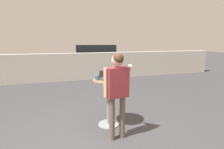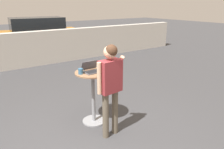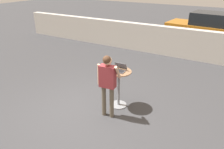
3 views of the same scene
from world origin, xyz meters
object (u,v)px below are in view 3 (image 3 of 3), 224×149
(laptop, at_px, (119,69))
(parked_car_near_street, at_px, (213,28))
(coffee_mug, at_px, (111,67))
(cafe_table, at_px, (119,84))
(standing_person, at_px, (108,79))

(laptop, relative_size, parked_car_near_street, 0.07)
(coffee_mug, distance_m, parked_car_near_street, 8.09)
(parked_car_near_street, bearing_deg, laptop, -99.11)
(laptop, xyz_separation_m, parked_car_near_street, (1.27, 7.94, -0.29))
(cafe_table, bearing_deg, standing_person, -89.69)
(standing_person, bearing_deg, cafe_table, 90.31)
(cafe_table, height_order, standing_person, standing_person)
(cafe_table, relative_size, standing_person, 0.63)
(cafe_table, relative_size, coffee_mug, 8.47)
(laptop, bearing_deg, parked_car_near_street, 80.89)
(cafe_table, bearing_deg, laptop, 94.52)
(standing_person, bearing_deg, laptop, 90.44)
(parked_car_near_street, bearing_deg, cafe_table, -99.08)
(coffee_mug, height_order, parked_car_near_street, parked_car_near_street)
(cafe_table, height_order, laptop, laptop)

